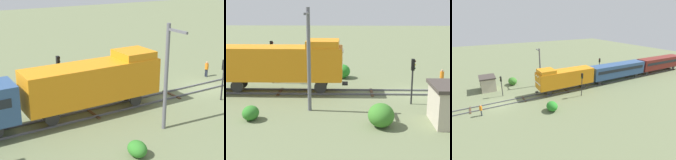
# 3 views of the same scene
# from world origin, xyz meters

# --- Properties ---
(ground_plane) EXTENTS (149.08, 149.08, 0.00)m
(ground_plane) POSITION_xyz_m (0.00, 0.00, 0.00)
(ground_plane) COLOR #66704C
(railway_track) EXTENTS (2.40, 99.39, 0.16)m
(railway_track) POSITION_xyz_m (0.00, 0.00, 0.07)
(railway_track) COLOR #595960
(railway_track) RESTS_ON ground
(locomotive) EXTENTS (2.90, 11.60, 4.60)m
(locomotive) POSITION_xyz_m (0.00, 12.16, 2.77)
(locomotive) COLOR orange
(locomotive) RESTS_ON railway_track
(traffic_signal_near) EXTENTS (0.32, 0.34, 3.68)m
(traffic_signal_near) POSITION_xyz_m (-3.20, 1.18, 2.58)
(traffic_signal_near) COLOR #262628
(traffic_signal_near) RESTS_ON ground
(traffic_signal_mid) EXTENTS (0.32, 0.34, 4.22)m
(traffic_signal_mid) POSITION_xyz_m (3.40, 13.78, 2.94)
(traffic_signal_mid) COLOR #262628
(traffic_signal_mid) RESTS_ON ground
(worker_near_track) EXTENTS (0.38, 0.38, 1.70)m
(worker_near_track) POSITION_xyz_m (2.40, -2.69, 1.00)
(worker_near_track) COLOR #262B38
(worker_near_track) RESTS_ON ground
(catenary_mast) EXTENTS (1.94, 0.28, 7.71)m
(catenary_mast) POSITION_xyz_m (-5.06, 9.18, 4.10)
(catenary_mast) COLOR #595960
(catenary_mast) RESTS_ON ground
(bush_near) EXTENTS (1.41, 1.15, 1.02)m
(bush_near) POSITION_xyz_m (-7.21, 13.08, 0.51)
(bush_near) COLOR #2E7526
(bush_near) RESTS_ON ground
(bush_mid) EXTENTS (1.99, 1.63, 1.45)m
(bush_mid) POSITION_xyz_m (5.85, 6.86, 0.72)
(bush_mid) COLOR #288026
(bush_mid) RESTS_ON ground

